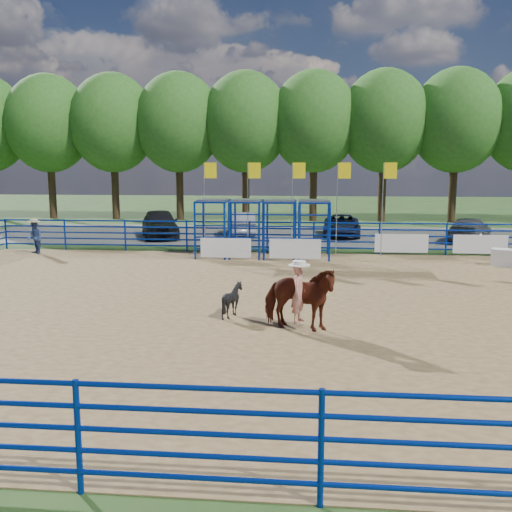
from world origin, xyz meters
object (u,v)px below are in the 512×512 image
Objects in this scene: announcer_table at (509,258)px; calf at (232,300)px; horse_and_rider at (299,294)px; car_b at (241,224)px; car_c at (342,226)px; car_a at (160,223)px; spectator_cowboy at (35,237)px; car_d at (469,230)px.

announcer_table is 1.44× the size of calf.
horse_and_rider is 19.43m from car_b.
car_c is (5.86, 0.31, -0.08)m from car_b.
car_a reaches higher than calf.
calf is 0.21× the size of car_c.
spectator_cowboy is 0.34× the size of car_a.
horse_and_rider is 19.48m from car_c.
car_c is at bearing 83.90° from horse_and_rider.
car_d is at bearing -19.52° from car_a.
car_b is 12.67m from car_d.
car_b is at bearing -20.75° from calf.
calf is at bearing -43.52° from spectator_cowboy.
car_a is (-6.45, 16.62, 0.34)m from calf.
spectator_cowboy is (-20.70, 1.40, 0.45)m from announcer_table.
car_b is 0.96× the size of car_d.
car_b is at bearing -3.37° from car_a.
car_c is at bearing -39.07° from calf.
calf is 19.67m from car_d.
announcer_table is at bearing -76.45° from calf.
calf is 0.21× the size of car_d.
calf is (-10.11, -8.65, 0.11)m from announcer_table.
horse_and_rider is 19.60m from car_a.
spectator_cowboy is at bearing -141.55° from car_a.
horse_and_rider reaches higher than car_b.
car_a reaches higher than announcer_table.
spectator_cowboy is at bearing 31.58° from car_b.
horse_and_rider is at bearing -84.35° from car_a.
announcer_table is 7.92m from car_d.
calf is at bearing 147.65° from horse_and_rider.
car_b is 0.95× the size of car_c.
car_b is at bearing 142.56° from announcer_table.
horse_and_rider is at bearing 90.54° from car_b.
horse_and_rider is at bearing -42.09° from spectator_cowboy.
spectator_cowboy is 11.66m from car_b.
spectator_cowboy is 0.38× the size of car_b.
car_a is 1.08× the size of car_d.
car_b is at bearing 18.40° from car_d.
announcer_table is 0.30× the size of car_d.
calf is at bearing -99.63° from car_c.
spectator_cowboy is at bearing 19.46° from calf.
announcer_table is 0.30× the size of car_c.
horse_and_rider reaches higher than car_d.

